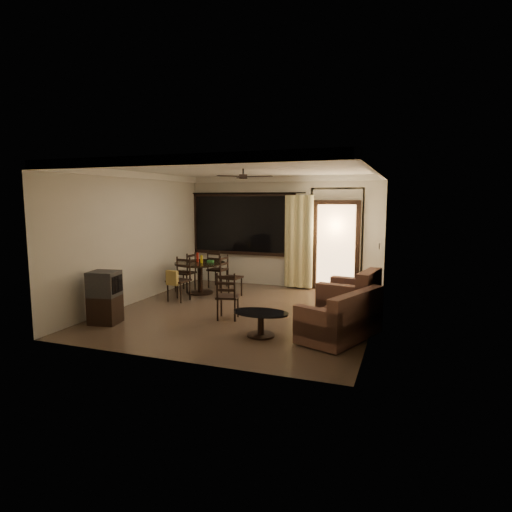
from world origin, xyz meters
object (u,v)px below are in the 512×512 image
at_px(sofa, 343,320).
at_px(side_chair, 228,305).
at_px(dining_chair_east, 231,285).
at_px(armchair, 352,301).
at_px(dining_chair_south, 179,287).
at_px(coffee_table, 261,320).
at_px(tv_cabinet, 105,297).
at_px(dining_chair_north, 217,276).
at_px(dining_table, 200,269).
at_px(dining_chair_west, 186,280).

bearing_deg(sofa, side_chair, -169.51).
bearing_deg(dining_chair_east, armchair, -104.83).
distance_m(sofa, armchair, 1.06).
distance_m(dining_chair_south, sofa, 4.03).
height_order(dining_chair_south, side_chair, dining_chair_south).
relative_size(armchair, coffee_table, 1.17).
xyz_separation_m(tv_cabinet, sofa, (4.15, 0.57, -0.16)).
distance_m(sofa, coffee_table, 1.31).
bearing_deg(dining_chair_east, tv_cabinet, 160.74).
relative_size(dining_chair_south, armchair, 0.87).
bearing_deg(coffee_table, dining_chair_north, 125.04).
distance_m(armchair, coffee_table, 1.88).
xyz_separation_m(dining_table, armchair, (3.70, -1.18, -0.20)).
xyz_separation_m(dining_table, coffee_table, (2.42, -2.55, -0.31)).
bearing_deg(dining_chair_north, side_chair, 124.86).
bearing_deg(dining_chair_west, dining_chair_east, 88.18).
distance_m(dining_chair_south, side_chair, 1.86).
bearing_deg(side_chair, dining_chair_west, -56.75).
height_order(dining_chair_west, armchair, armchair).
relative_size(dining_chair_north, side_chair, 1.06).
relative_size(dining_chair_west, sofa, 0.58).
xyz_separation_m(dining_chair_east, sofa, (2.86, -2.15, 0.03)).
relative_size(dining_table, coffee_table, 1.28).
distance_m(tv_cabinet, coffee_table, 2.89).
distance_m(dining_table, dining_chair_east, 0.89).
distance_m(dining_table, armchair, 3.89).
height_order(dining_chair_south, coffee_table, dining_chair_south).
distance_m(tv_cabinet, armchair, 4.46).
bearing_deg(dining_chair_west, dining_chair_north, 148.82).
bearing_deg(side_chair, dining_chair_north, -73.76).
relative_size(dining_chair_west, dining_chair_north, 1.00).
distance_m(dining_chair_west, dining_chair_north, 0.87).
height_order(dining_table, dining_chair_south, dining_table).
bearing_deg(tv_cabinet, side_chair, 16.59).
bearing_deg(armchair, sofa, -80.08).
distance_m(dining_chair_east, armchair, 3.07).
bearing_deg(dining_table, tv_cabinet, -99.24).
relative_size(dining_chair_east, coffee_table, 1.02).
bearing_deg(dining_chair_west, sofa, 66.69).
height_order(dining_chair_north, coffee_table, dining_chair_north).
distance_m(dining_chair_south, armchair, 3.81).
bearing_deg(coffee_table, dining_chair_west, 137.35).
height_order(dining_chair_west, coffee_table, dining_chair_west).
distance_m(tv_cabinet, side_chair, 2.21).
xyz_separation_m(dining_chair_north, coffee_table, (2.34, -3.33, -0.01)).
height_order(sofa, coffee_table, sofa).
bearing_deg(sofa, dining_chair_east, 164.70).
xyz_separation_m(dining_chair_west, dining_chair_south, (0.35, -0.94, 0.02)).
xyz_separation_m(dining_chair_east, dining_chair_south, (-0.92, -0.76, 0.02)).
bearing_deg(dining_chair_south, coffee_table, -27.99).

